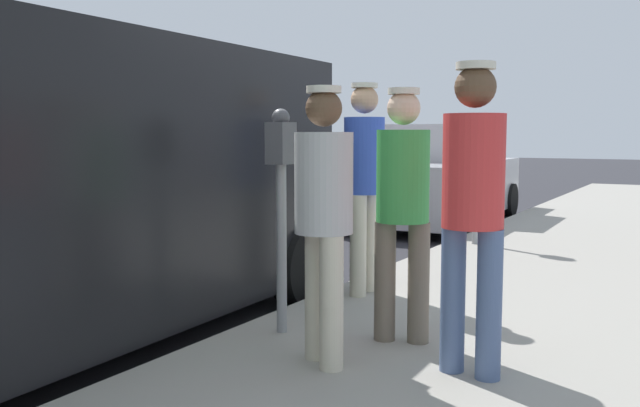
% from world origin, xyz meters
% --- Properties ---
extents(ground_plane, '(80.00, 80.00, 0.00)m').
position_xyz_m(ground_plane, '(0.00, 0.00, 0.00)').
color(ground_plane, '#2D2D33').
extents(sidewalk_slab, '(5.00, 32.00, 0.15)m').
position_xyz_m(sidewalk_slab, '(3.50, 0.00, 0.07)').
color(sidewalk_slab, '#9E998E').
rests_on(sidewalk_slab, ground).
extents(parking_meter_near, '(0.14, 0.18, 1.52)m').
position_xyz_m(parking_meter_near, '(1.35, -0.24, 1.18)').
color(parking_meter_near, gray).
rests_on(parking_meter_near, sidewalk_slab).
extents(parking_meter_far, '(0.14, 0.18, 1.52)m').
position_xyz_m(parking_meter_far, '(1.35, 4.18, 1.18)').
color(parking_meter_far, gray).
rests_on(parking_meter_far, sidewalk_slab).
extents(pedestrian_in_gray, '(0.34, 0.34, 1.62)m').
position_xyz_m(pedestrian_in_gray, '(1.92, -0.68, 1.07)').
color(pedestrian_in_gray, beige).
rests_on(pedestrian_in_gray, sidewalk_slab).
extents(pedestrian_in_green, '(0.35, 0.34, 1.64)m').
position_xyz_m(pedestrian_in_green, '(2.14, -0.04, 1.09)').
color(pedestrian_in_green, '#726656').
rests_on(pedestrian_in_green, sidewalk_slab).
extents(pedestrian_in_red, '(0.36, 0.34, 1.74)m').
position_xyz_m(pedestrian_in_red, '(2.73, -0.45, 1.15)').
color(pedestrian_in_red, '#4C608C').
rests_on(pedestrian_in_red, sidewalk_slab).
extents(pedestrian_in_blue, '(0.34, 0.36, 1.77)m').
position_xyz_m(pedestrian_in_blue, '(1.33, 1.09, 1.17)').
color(pedestrian_in_blue, beige).
rests_on(pedestrian_in_blue, sidewalk_slab).
extents(parked_van, '(2.28, 5.26, 2.15)m').
position_xyz_m(parked_van, '(-0.15, -1.09, 1.15)').
color(parked_van, black).
rests_on(parked_van, ground).
extents(parked_sedan_ahead, '(2.03, 4.44, 1.65)m').
position_xyz_m(parked_sedan_ahead, '(-0.18, 6.94, 0.75)').
color(parked_sedan_ahead, '#BCBCC1').
rests_on(parked_sedan_ahead, ground).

